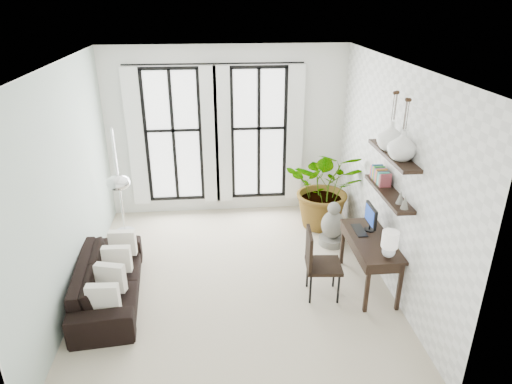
{
  "coord_description": "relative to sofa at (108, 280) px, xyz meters",
  "views": [
    {
      "loc": [
        -0.23,
        -5.85,
        4.02
      ],
      "look_at": [
        0.35,
        0.3,
        1.31
      ],
      "focal_mm": 32.0,
      "sensor_mm": 36.0,
      "label": 1
    }
  ],
  "objects": [
    {
      "name": "buddha",
      "position": [
        3.53,
        1.21,
        0.03
      ],
      "size": [
        0.44,
        0.44,
        0.8
      ],
      "color": "gray",
      "rests_on": "floor"
    },
    {
      "name": "wall_back",
      "position": [
        1.8,
        2.79,
        1.3
      ],
      "size": [
        4.5,
        0.0,
        4.5
      ],
      "primitive_type": "plane",
      "rotation": [
        1.57,
        0.0,
        0.0
      ],
      "color": "white",
      "rests_on": "floor"
    },
    {
      "name": "ceiling",
      "position": [
        1.8,
        0.29,
        2.9
      ],
      "size": [
        5.0,
        5.0,
        0.0
      ],
      "primitive_type": "plane",
      "color": "white",
      "rests_on": "wall_back"
    },
    {
      "name": "desk",
      "position": [
        3.75,
        -0.08,
        0.43
      ],
      "size": [
        0.56,
        1.33,
        1.18
      ],
      "color": "black",
      "rests_on": "floor"
    },
    {
      "name": "vase_a",
      "position": [
        3.91,
        -0.28,
        1.96
      ],
      "size": [
        0.37,
        0.37,
        0.38
      ],
      "primitive_type": "imported",
      "color": "white",
      "rests_on": "shelf_upper"
    },
    {
      "name": "wall_right",
      "position": [
        4.05,
        0.29,
        1.3
      ],
      "size": [
        0.0,
        5.0,
        5.0
      ],
      "primitive_type": "plane",
      "rotation": [
        1.57,
        0.0,
        -1.57
      ],
      "color": "white",
      "rests_on": "floor"
    },
    {
      "name": "floor",
      "position": [
        1.8,
        0.29,
        -0.3
      ],
      "size": [
        5.0,
        5.0,
        0.0
      ],
      "primitive_type": "plane",
      "color": "#BEB097",
      "rests_on": "ground"
    },
    {
      "name": "desk_chair",
      "position": [
        2.93,
        -0.19,
        0.28
      ],
      "size": [
        0.53,
        0.53,
        1.03
      ],
      "rotation": [
        0.0,
        0.0,
        -0.09
      ],
      "color": "black",
      "rests_on": "floor"
    },
    {
      "name": "wall_shelves",
      "position": [
        3.91,
        0.01,
        1.42
      ],
      "size": [
        0.25,
        1.3,
        0.6
      ],
      "color": "black",
      "rests_on": "wall_right"
    },
    {
      "name": "wall_left",
      "position": [
        -0.45,
        0.29,
        1.3
      ],
      "size": [
        0.0,
        5.0,
        5.0
      ],
      "primitive_type": "plane",
      "rotation": [
        1.57,
        0.0,
        1.57
      ],
      "color": "#B0C5B9",
      "rests_on": "floor"
    },
    {
      "name": "plant",
      "position": [
        3.55,
        1.9,
        0.48
      ],
      "size": [
        1.7,
        1.58,
        1.56
      ],
      "primitive_type": "imported",
      "rotation": [
        0.0,
        0.0,
        -0.3
      ],
      "color": "#2D7228",
      "rests_on": "floor"
    },
    {
      "name": "throw_pillows",
      "position": [
        0.1,
        0.0,
        0.2
      ],
      "size": [
        0.4,
        1.52,
        0.4
      ],
      "color": "silver",
      "rests_on": "sofa"
    },
    {
      "name": "vase_b",
      "position": [
        3.91,
        0.12,
        1.96
      ],
      "size": [
        0.37,
        0.37,
        0.38
      ],
      "primitive_type": "imported",
      "color": "white",
      "rests_on": "shelf_upper"
    },
    {
      "name": "arc_lamp",
      "position": [
        0.1,
        0.95,
        1.47
      ],
      "size": [
        0.72,
        2.13,
        2.28
      ],
      "color": "silver",
      "rests_on": "floor"
    },
    {
      "name": "sofa",
      "position": [
        0.0,
        0.0,
        0.0
      ],
      "size": [
        1.0,
        2.15,
        0.61
      ],
      "primitive_type": "imported",
      "rotation": [
        0.0,
        0.0,
        1.66
      ],
      "color": "black",
      "rests_on": "floor"
    },
    {
      "name": "windows",
      "position": [
        1.6,
        2.72,
        1.26
      ],
      "size": [
        3.26,
        0.13,
        2.65
      ],
      "color": "white",
      "rests_on": "wall_back"
    }
  ]
}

